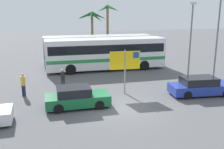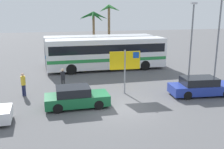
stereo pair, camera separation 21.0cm
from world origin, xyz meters
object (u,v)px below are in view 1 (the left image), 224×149
bus_rear_coach (98,48)px  car_green (77,97)px  ferry_sign (126,62)px  pedestrian_by_bus (23,83)px  pedestrian_crossing_lot (63,78)px  bus_front_coach (106,52)px  car_blue (201,86)px

bus_rear_coach → car_green: bus_rear_coach is taller
ferry_sign → pedestrian_by_bus: ferry_sign is taller
bus_rear_coach → pedestrian_crossing_lot: (-4.61, -9.16, -0.80)m
ferry_sign → pedestrian_by_bus: size_ratio=1.92×
bus_front_coach → ferry_sign: (-0.41, -7.86, 0.54)m
bus_front_coach → ferry_sign: ferry_sign is taller
bus_rear_coach → bus_front_coach: bearing=-87.3°
bus_rear_coach → ferry_sign: ferry_sign is taller
bus_front_coach → pedestrian_crossing_lot: bearing=-128.4°
ferry_sign → bus_front_coach: bearing=91.2°
car_green → pedestrian_by_bus: 4.54m
car_green → pedestrian_crossing_lot: 3.82m
pedestrian_by_bus → pedestrian_crossing_lot: pedestrian_crossing_lot is taller
ferry_sign → car_blue: (5.13, -1.72, -1.69)m
bus_rear_coach → car_green: size_ratio=3.01×
bus_rear_coach → pedestrian_crossing_lot: size_ratio=7.10×
car_green → pedestrian_crossing_lot: (-0.56, 3.76, 0.35)m
bus_rear_coach → ferry_sign: (-0.26, -11.02, 0.54)m
ferry_sign → car_green: 4.56m
bus_front_coach → car_green: 10.69m
bus_rear_coach → pedestrian_crossing_lot: bus_rear_coach is taller
pedestrian_crossing_lot → pedestrian_by_bus: bearing=111.7°
pedestrian_by_bus → ferry_sign: bearing=-61.5°
pedestrian_by_bus → pedestrian_crossing_lot: bearing=-38.0°
car_blue → pedestrian_by_bus: 12.60m
bus_rear_coach → pedestrian_by_bus: 12.36m
car_blue → pedestrian_by_bus: bearing=172.4°
bus_front_coach → car_blue: size_ratio=2.52×
bus_front_coach → pedestrian_crossing_lot: bus_front_coach is taller
bus_front_coach → pedestrian_by_bus: 10.13m
car_green → pedestrian_by_bus: pedestrian_by_bus is taller
car_green → bus_rear_coach: bearing=72.4°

